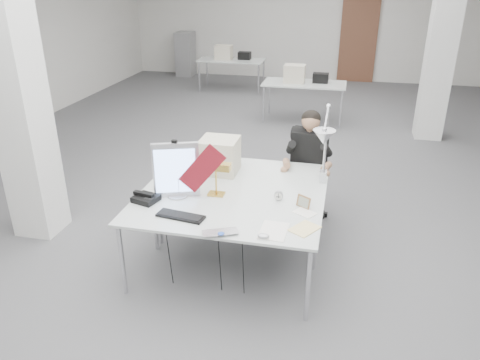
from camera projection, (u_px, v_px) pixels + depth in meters
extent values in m
cube|color=#4F4F52|center=(267.00, 179.00, 6.79)|extent=(10.00, 14.00, 0.02)
cube|color=silver|center=(314.00, 18.00, 12.36)|extent=(10.00, 0.02, 3.20)
cube|color=white|center=(18.00, 94.00, 4.82)|extent=(0.45, 0.45, 3.20)
cube|color=white|center=(442.00, 46.00, 7.84)|extent=(0.45, 0.45, 3.20)
cube|color=brown|center=(358.00, 41.00, 12.28)|extent=(0.95, 0.08, 2.10)
cube|color=silver|center=(222.00, 213.00, 4.26)|extent=(1.80, 0.90, 0.02)
cube|color=silver|center=(243.00, 175.00, 5.06)|extent=(1.80, 0.90, 0.02)
cube|color=silver|center=(304.00, 84.00, 9.11)|extent=(1.60, 0.80, 0.02)
cube|color=silver|center=(232.00, 60.00, 11.47)|extent=(1.60, 0.80, 0.02)
cube|color=gray|center=(185.00, 54.00, 13.16)|extent=(0.45, 0.55, 1.20)
cube|color=silver|center=(176.00, 170.00, 4.44)|extent=(0.43, 0.19, 0.55)
cube|color=maroon|center=(202.00, 169.00, 4.33)|extent=(0.47, 0.04, 0.50)
cube|color=black|center=(181.00, 216.00, 4.16)|extent=(0.45, 0.20, 0.02)
imported|color=#ABAAAF|center=(221.00, 235.00, 3.85)|extent=(0.35, 0.30, 0.02)
ellipsoid|color=#BABAC0|center=(263.00, 236.00, 3.83)|extent=(0.12, 0.10, 0.04)
cube|color=black|center=(146.00, 199.00, 4.44)|extent=(0.26, 0.25, 0.05)
cube|color=olive|center=(162.00, 185.00, 4.66)|extent=(0.13, 0.04, 0.10)
cube|color=#9A6B42|center=(303.00, 202.00, 4.31)|extent=(0.14, 0.11, 0.11)
cylinder|color=#A2A2A6|center=(279.00, 195.00, 4.45)|extent=(0.09, 0.04, 0.09)
cube|color=white|center=(274.00, 231.00, 3.94)|extent=(0.24, 0.33, 0.01)
cube|color=#FAE195|center=(305.00, 229.00, 3.97)|extent=(0.29, 0.31, 0.01)
cube|color=white|center=(305.00, 213.00, 4.23)|extent=(0.23, 0.21, 0.01)
cube|color=beige|center=(220.00, 155.00, 5.03)|extent=(0.40, 0.37, 0.37)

